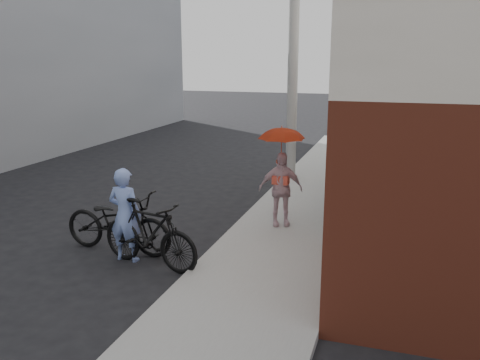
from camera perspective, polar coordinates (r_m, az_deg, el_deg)
The scene contains 11 objects.
ground at distance 9.43m, azimuth -8.90°, elevation -8.10°, with size 80.00×80.00×0.00m, color black.
sidewalk at distance 10.55m, azimuth 6.36°, elevation -5.26°, with size 2.20×24.00×0.12m, color #989892.
curb at distance 10.82m, azimuth 0.31°, elevation -4.67°, with size 0.12×24.00×0.12m, color #9E9E99.
utility_pole at distance 14.09m, azimuth 5.99°, elevation 13.80°, with size 0.28×0.28×7.00m, color #9E9E99.
officer at distance 8.96m, azimuth -12.78°, elevation -3.83°, with size 0.60×0.40×1.65m, color #7D98DF.
bike_left at distance 9.46m, azimuth -13.54°, elevation -4.60°, with size 0.75×2.16×1.13m, color black.
bike_right at distance 8.67m, azimuth -10.15°, elevation -6.01°, with size 0.55×1.95×1.17m, color black.
kimono_woman at distance 10.25m, azimuth 4.58°, elevation -1.02°, with size 0.88×0.37×1.51m, color beige.
parasol at distance 10.02m, azimuth 4.70°, elevation 5.31°, with size 0.88×0.88×0.78m, color #BA3415.
planter at distance 10.45m, azimuth 11.33°, elevation -4.73°, with size 0.36×0.36×0.19m, color black.
potted_plant at distance 10.33m, azimuth 11.44°, elevation -2.64°, with size 0.55×0.47×0.61m, color #356528.
Camera 1 is at (4.00, -7.79, 3.50)m, focal length 38.00 mm.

